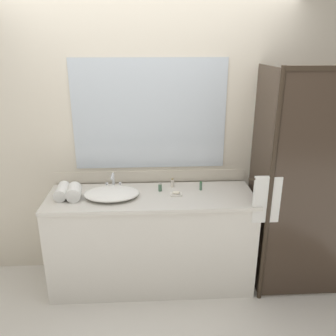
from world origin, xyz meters
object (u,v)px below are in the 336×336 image
(faucet, at_px, (113,184))
(amenity_bottle_lotion, at_px, (200,186))
(amenity_bottle_body_wash, at_px, (172,183))
(amenity_bottle_conditioner, at_px, (160,187))
(rolled_towel_near_edge, at_px, (62,191))
(sink_basin, at_px, (111,193))
(soap_dish, at_px, (176,194))
(rolled_towel_middle, at_px, (74,192))

(faucet, distance_m, amenity_bottle_lotion, 0.79)
(amenity_bottle_body_wash, height_order, amenity_bottle_conditioner, amenity_bottle_body_wash)
(rolled_towel_near_edge, bearing_deg, sink_basin, -3.56)
(soap_dish, height_order, rolled_towel_near_edge, rolled_towel_near_edge)
(sink_basin, distance_m, amenity_bottle_conditioner, 0.43)
(amenity_bottle_conditioner, height_order, rolled_towel_near_edge, rolled_towel_near_edge)
(sink_basin, height_order, amenity_bottle_body_wash, amenity_bottle_body_wash)
(sink_basin, xyz_separation_m, faucet, (0.00, 0.17, 0.02))
(rolled_towel_middle, bearing_deg, amenity_bottle_lotion, 6.50)
(faucet, bearing_deg, amenity_bottle_lotion, -4.45)
(rolled_towel_near_edge, bearing_deg, faucet, 19.24)
(rolled_towel_middle, bearing_deg, faucet, 30.71)
(amenity_bottle_lotion, distance_m, amenity_bottle_conditioner, 0.37)
(faucet, relative_size, rolled_towel_near_edge, 0.73)
(sink_basin, distance_m, rolled_towel_middle, 0.31)
(faucet, distance_m, rolled_towel_middle, 0.36)
(sink_basin, height_order, amenity_bottle_conditioner, amenity_bottle_conditioner)
(rolled_towel_near_edge, distance_m, rolled_towel_middle, 0.12)
(soap_dish, height_order, amenity_bottle_lotion, amenity_bottle_lotion)
(sink_basin, distance_m, soap_dish, 0.55)
(soap_dish, bearing_deg, amenity_bottle_lotion, 23.62)
(soap_dish, distance_m, rolled_towel_near_edge, 0.98)
(amenity_bottle_conditioner, bearing_deg, soap_dish, -36.07)
(amenity_bottle_conditioner, bearing_deg, amenity_bottle_lotion, 0.27)
(amenity_bottle_lotion, relative_size, rolled_towel_middle, 0.42)
(sink_basin, relative_size, amenity_bottle_body_wash, 5.54)
(faucet, relative_size, amenity_bottle_conditioner, 2.23)
(amenity_bottle_lotion, height_order, amenity_bottle_body_wash, amenity_bottle_body_wash)
(sink_basin, xyz_separation_m, amenity_bottle_body_wash, (0.53, 0.20, 0.01))
(sink_basin, relative_size, rolled_towel_near_edge, 2.04)
(rolled_towel_near_edge, bearing_deg, amenity_bottle_body_wash, 10.10)
(rolled_towel_near_edge, xyz_separation_m, rolled_towel_middle, (0.11, -0.04, 0.01))
(amenity_bottle_lotion, xyz_separation_m, rolled_towel_middle, (-1.10, -0.12, 0.02))
(amenity_bottle_conditioner, bearing_deg, faucet, 171.49)
(sink_basin, height_order, rolled_towel_near_edge, rolled_towel_near_edge)
(soap_dish, distance_m, amenity_bottle_body_wash, 0.19)
(sink_basin, height_order, soap_dish, sink_basin)
(rolled_towel_middle, bearing_deg, amenity_bottle_conditioner, 9.56)
(sink_basin, distance_m, faucet, 0.17)
(sink_basin, xyz_separation_m, soap_dish, (0.55, 0.01, -0.02))
(sink_basin, relative_size, faucet, 2.79)
(amenity_bottle_lotion, bearing_deg, amenity_bottle_body_wash, 161.39)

